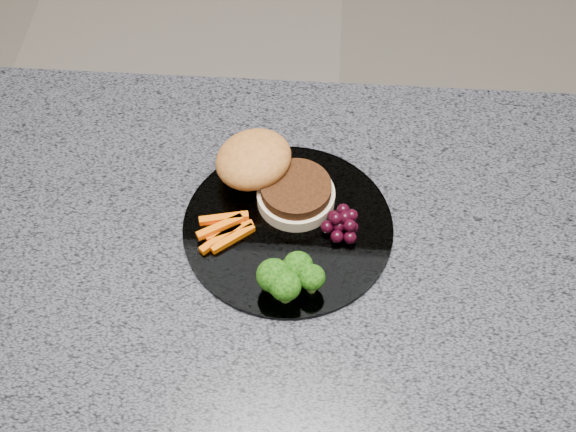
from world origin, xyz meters
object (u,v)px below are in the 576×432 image
(plate, at_px, (288,227))
(grape_bunch, at_px, (343,223))
(island_cabinet, at_px, (331,413))
(burger, at_px, (268,174))

(plate, height_order, grape_bunch, grape_bunch)
(island_cabinet, xyz_separation_m, burger, (-0.10, 0.10, 0.50))
(island_cabinet, relative_size, plate, 4.62)
(burger, height_order, grape_bunch, burger)
(island_cabinet, height_order, burger, burger)
(plate, relative_size, grape_bunch, 5.40)
(burger, bearing_deg, plate, -44.80)
(burger, distance_m, grape_bunch, 0.12)
(island_cabinet, distance_m, burger, 0.52)
(plate, bearing_deg, grape_bunch, -0.76)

